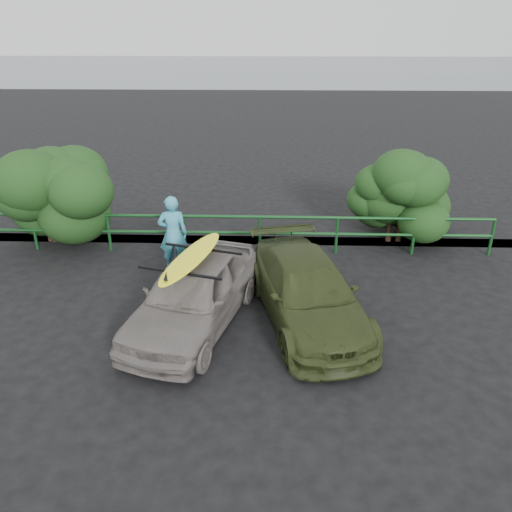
{
  "coord_description": "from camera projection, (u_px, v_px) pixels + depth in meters",
  "views": [
    {
      "loc": [
        1.28,
        -7.05,
        5.55
      ],
      "look_at": [
        0.97,
        2.51,
        1.06
      ],
      "focal_mm": 35.0,
      "sensor_mm": 36.0,
      "label": 1
    }
  ],
  "objects": [
    {
      "name": "man",
      "position": [
        173.0,
        234.0,
        11.93
      ],
      "size": [
        0.75,
        0.54,
        1.91
      ],
      "primitive_type": "imported",
      "rotation": [
        0.0,
        0.0,
        3.27
      ],
      "color": "#3EA0BB",
      "rests_on": "ground"
    },
    {
      "name": "ground",
      "position": [
        196.0,
        370.0,
        8.78
      ],
      "size": [
        80.0,
        80.0,
        0.0
      ],
      "primitive_type": "plane",
      "color": "black"
    },
    {
      "name": "guardrail",
      "position": [
        222.0,
        234.0,
        13.08
      ],
      "size": [
        14.0,
        0.08,
        1.04
      ],
      "primitive_type": null,
      "color": "#13451C",
      "rests_on": "ground"
    },
    {
      "name": "shrub_right",
      "position": [
        412.0,
        206.0,
        13.12
      ],
      "size": [
        3.2,
        2.4,
        2.32
      ],
      "primitive_type": null,
      "color": "#1E4318",
      "rests_on": "ground"
    },
    {
      "name": "olive_vehicle",
      "position": [
        308.0,
        291.0,
        10.05
      ],
      "size": [
        2.74,
        4.65,
        1.26
      ],
      "primitive_type": "imported",
      "rotation": [
        0.0,
        0.0,
        0.24
      ],
      "color": "#2F3A1A",
      "rests_on": "ground"
    },
    {
      "name": "surfboard",
      "position": [
        191.0,
        257.0,
        9.48
      ],
      "size": [
        1.2,
        2.58,
        0.07
      ],
      "primitive_type": "ellipsoid",
      "rotation": [
        0.0,
        0.0,
        -0.28
      ],
      "color": "#FFF81A",
      "rests_on": "roof_rack"
    },
    {
      "name": "ocean",
      "position": [
        263.0,
        70.0,
        63.05
      ],
      "size": [
        200.0,
        200.0,
        0.0
      ],
      "primitive_type": "plane",
      "color": "slate",
      "rests_on": "ground"
    },
    {
      "name": "roof_rack",
      "position": [
        192.0,
        260.0,
        9.51
      ],
      "size": [
        1.91,
        1.57,
        0.06
      ],
      "primitive_type": null,
      "rotation": [
        0.0,
        0.0,
        -0.28
      ],
      "color": "black",
      "rests_on": "sedan"
    },
    {
      "name": "sedan",
      "position": [
        194.0,
        294.0,
        9.82
      ],
      "size": [
        2.73,
        4.43,
        1.41
      ],
      "primitive_type": "imported",
      "rotation": [
        0.0,
        0.0,
        -0.28
      ],
      "color": "slate",
      "rests_on": "ground"
    },
    {
      "name": "shrub_left",
      "position": [
        43.0,
        202.0,
        13.29
      ],
      "size": [
        3.2,
        2.4,
        2.39
      ],
      "primitive_type": null,
      "color": "#1E4318",
      "rests_on": "ground"
    }
  ]
}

